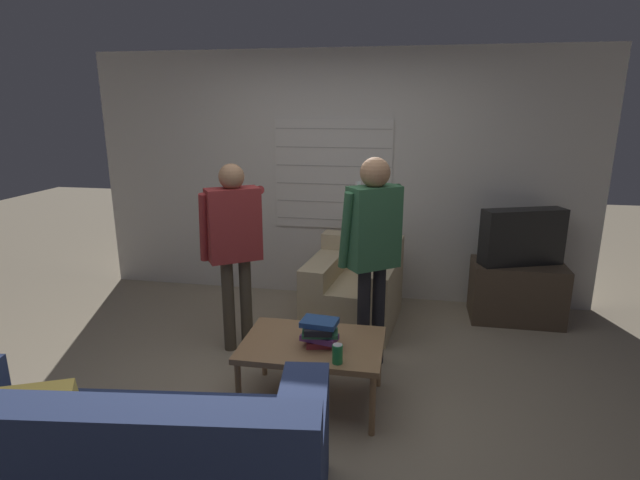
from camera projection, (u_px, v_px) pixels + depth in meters
ground_plane at (295, 393)px, 3.59m from camera, size 16.00×16.00×0.00m
wall_back at (338, 178)px, 5.18m from camera, size 5.20×0.08×2.55m
couch_blue at (108, 472)px, 2.37m from camera, size 2.16×1.14×0.88m
armchair_beige at (354, 289)px, 4.73m from camera, size 0.90×1.00×0.77m
coffee_table at (313, 348)px, 3.39m from camera, size 0.95×0.66×0.46m
tv_stand at (516, 292)px, 4.77m from camera, size 0.84×0.48×0.56m
tv at (522, 237)px, 4.63m from camera, size 0.79×0.46×0.52m
person_left_standing at (234, 235)px, 4.03m from camera, size 0.52×0.82×1.57m
person_right_standing at (372, 238)px, 3.74m from camera, size 0.48×0.81×1.65m
book_stack at (319, 332)px, 3.30m from camera, size 0.26×0.21×0.18m
soda_can at (337, 354)px, 3.09m from camera, size 0.07×0.07×0.13m
spare_remote at (334, 331)px, 3.52m from camera, size 0.08×0.14×0.02m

